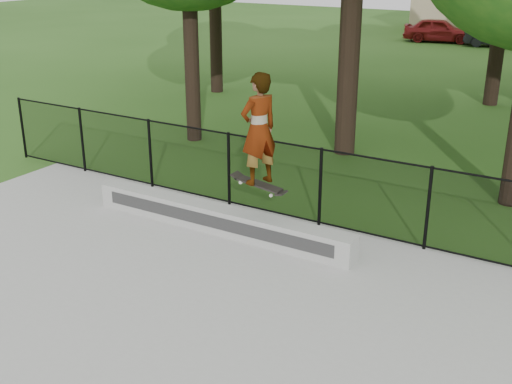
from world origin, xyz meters
TOP-DOWN VIEW (x-y plane):
  - grind_ledge at (-1.45, 4.70)m, footprint 5.31×0.40m
  - car_a at (-5.36, 32.20)m, footprint 4.00×2.23m
  - car_b at (-2.12, 31.95)m, footprint 3.32×1.76m
  - skater_airborne at (-0.58, 4.68)m, footprint 0.84×0.81m
  - chainlink_fence at (0.00, 5.90)m, footprint 16.06×0.06m

SIDE VIEW (x-z plane):
  - grind_ledge at x=-1.45m, z-range 0.06..0.53m
  - car_b at x=-2.12m, z-range 0.00..1.15m
  - car_a at x=-5.36m, z-range 0.00..1.30m
  - chainlink_fence at x=0.00m, z-range 0.06..1.56m
  - skater_airborne at x=-0.58m, z-range 1.07..3.10m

